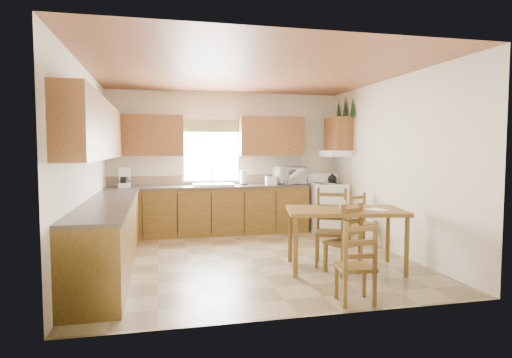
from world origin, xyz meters
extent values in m
plane|color=#897956|center=(0.00, 0.00, 0.00)|extent=(4.50, 4.50, 0.00)
plane|color=#925836|center=(0.00, 0.00, 2.70)|extent=(4.50, 4.50, 0.00)
plane|color=silver|center=(-2.25, 0.00, 1.35)|extent=(4.50, 4.50, 0.00)
plane|color=silver|center=(2.25, 0.00, 1.35)|extent=(4.50, 4.50, 0.00)
plane|color=silver|center=(0.00, 2.25, 1.35)|extent=(4.50, 4.50, 0.00)
plane|color=silver|center=(0.00, -2.25, 1.35)|extent=(4.50, 4.50, 0.00)
cube|color=brown|center=(-0.38, 1.95, 0.44)|extent=(3.75, 0.60, 0.88)
cube|color=brown|center=(-1.95, -0.15, 0.44)|extent=(0.60, 3.60, 0.88)
cube|color=#4B413C|center=(-0.38, 1.95, 0.90)|extent=(3.75, 0.63, 0.04)
cube|color=#4B413C|center=(-1.95, -0.15, 0.90)|extent=(0.63, 3.60, 0.04)
cube|color=gray|center=(-0.38, 2.24, 1.01)|extent=(3.75, 0.01, 0.18)
cube|color=brown|center=(-1.55, 2.08, 1.85)|extent=(1.41, 0.33, 0.75)
cube|color=brown|center=(0.86, 2.08, 1.85)|extent=(1.25, 0.33, 0.75)
cube|color=brown|center=(-2.08, -0.15, 1.85)|extent=(0.33, 3.60, 0.75)
cube|color=brown|center=(2.08, 1.65, 1.90)|extent=(0.33, 0.62, 0.62)
cube|color=white|center=(2.03, 1.65, 1.52)|extent=(0.44, 0.62, 0.12)
cube|color=white|center=(-0.30, 2.22, 1.55)|extent=(1.13, 0.02, 1.18)
cube|color=white|center=(-0.30, 2.21, 1.55)|extent=(1.05, 0.01, 1.10)
cube|color=#3E5729|center=(-0.30, 2.19, 2.05)|extent=(1.19, 0.01, 0.24)
cube|color=silver|center=(-0.30, 1.95, 0.94)|extent=(0.75, 0.45, 0.04)
cone|color=#173A18|center=(2.21, 1.33, 2.38)|extent=(0.22, 0.22, 0.36)
cone|color=#173A18|center=(2.21, 1.65, 2.42)|extent=(0.22, 0.22, 0.36)
cone|color=#173A18|center=(2.21, 1.97, 2.38)|extent=(0.22, 0.22, 0.36)
cube|color=white|center=(1.88, 1.65, 0.46)|extent=(0.67, 0.69, 0.93)
cube|color=white|center=(-1.90, 1.96, 1.08)|extent=(0.24, 0.27, 0.32)
cylinder|color=white|center=(0.28, 1.97, 1.06)|extent=(0.13, 0.13, 0.28)
cube|color=white|center=(0.80, 1.86, 1.00)|extent=(0.21, 0.15, 0.17)
imported|color=white|center=(1.21, 1.95, 1.09)|extent=(0.60, 0.46, 0.34)
cube|color=brown|center=(1.12, -0.80, 0.41)|extent=(1.66, 1.16, 0.81)
cube|color=brown|center=(1.03, -0.95, 0.45)|extent=(0.49, 0.48, 0.91)
cube|color=brown|center=(0.69, -1.99, 0.44)|extent=(0.41, 0.39, 0.88)
cube|color=brown|center=(1.02, -0.57, 0.52)|extent=(0.57, 0.56, 1.05)
cube|color=brown|center=(1.99, 0.43, 0.43)|extent=(0.43, 0.42, 0.86)
cube|color=white|center=(1.50, -0.94, 0.81)|extent=(0.29, 0.33, 0.00)
cube|color=white|center=(1.10, -0.76, 0.87)|extent=(0.09, 0.03, 0.11)
camera|label=1|loc=(-1.29, -6.03, 1.60)|focal=30.00mm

